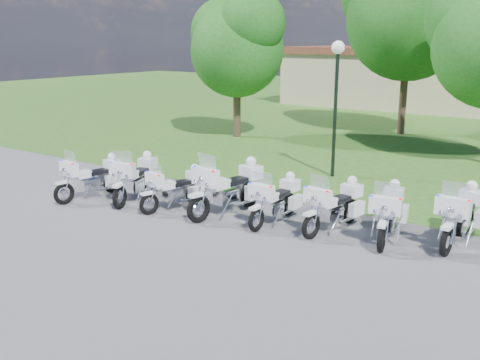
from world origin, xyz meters
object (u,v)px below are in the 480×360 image
Objects in this scene: motorcycle_6 at (389,212)px; motorcycle_3 at (230,187)px; motorcycle_1 at (136,177)px; motorcycle_7 at (461,215)px; motorcycle_5 at (335,205)px; motorcycle_4 at (276,199)px; lamp_post at (337,76)px; motorcycle_2 at (176,188)px; motorcycle_0 at (92,177)px.

motorcycle_3 is at bearing -3.09° from motorcycle_6.
motorcycle_3 is (3.06, 0.44, 0.07)m from motorcycle_1.
motorcycle_7 is (5.67, 1.23, -0.06)m from motorcycle_3.
motorcycle_5 is 0.98× the size of motorcycle_6.
motorcycle_6 is at bearing -168.66° from motorcycle_4.
motorcycle_1 reaches higher than motorcycle_4.
motorcycle_4 is at bearing -164.72° from motorcycle_3.
lamp_post is (-5.08, 4.09, 2.73)m from motorcycle_7.
motorcycle_5 is 6.07m from lamp_post.
motorcycle_5 reaches higher than motorcycle_2.
motorcycle_6 is 1.60m from motorcycle_7.
motorcycle_5 is at bearing 18.48° from motorcycle_7.
motorcycle_4 is (5.65, 1.17, -0.03)m from motorcycle_0.
motorcycle_1 is at bearing -143.68° from motorcycle_0.
motorcycle_3 is at bearing 14.61° from motorcycle_7.
lamp_post reaches higher than motorcycle_1.
motorcycle_7 is (1.47, 0.64, 0.03)m from motorcycle_6.
motorcycle_5 is 1.32m from motorcycle_6.
motorcycle_6 reaches higher than motorcycle_5.
motorcycle_1 is 0.89× the size of motorcycle_3.
motorcycle_7 is (9.92, 2.29, 0.04)m from motorcycle_0.
motorcycle_6 is at bearing -52.61° from lamp_post.
motorcycle_7 is (2.78, 0.80, 0.04)m from motorcycle_5.
lamp_post is at bearing -36.40° from motorcycle_7.
motorcycle_7 is at bearing -163.79° from motorcycle_4.
motorcycle_6 is at bearing 25.73° from motorcycle_7.
motorcycle_5 reaches higher than motorcycle_4.
motorcycle_2 is (1.56, -0.03, -0.07)m from motorcycle_1.
motorcycle_0 is 0.98× the size of motorcycle_1.
motorcycle_2 is at bearing 28.12° from motorcycle_3.
motorcycle_3 is at bearing 5.90° from motorcycle_4.
motorcycle_3 reaches higher than motorcycle_1.
motorcycle_4 is 0.97× the size of motorcycle_5.
motorcycle_7 is (4.27, 1.12, 0.07)m from motorcycle_4.
motorcycle_0 is at bearing 15.41° from motorcycle_7.
motorcycle_5 is at bearing -160.72° from motorcycle_3.
motorcycle_1 is 1.06× the size of motorcycle_4.
motorcycle_6 is at bearing -160.51° from motorcycle_0.
motorcycle_5 is 2.89m from motorcycle_7.
motorcycle_3 is (4.25, 1.07, 0.10)m from motorcycle_0.
motorcycle_6 is (7.26, 1.03, -0.02)m from motorcycle_1.
motorcycle_1 reaches higher than motorcycle_6.
motorcycle_4 is 4.42m from motorcycle_7.
motorcycle_1 is 0.51× the size of lamp_post.
motorcycle_4 is (4.46, 0.54, -0.06)m from motorcycle_1.
motorcycle_4 is at bearing -81.14° from lamp_post.
motorcycle_7 is 0.53× the size of lamp_post.
motorcycle_0 is 1.10× the size of motorcycle_2.
motorcycle_1 is 4.50m from motorcycle_4.
lamp_post is (-2.31, 4.89, 2.77)m from motorcycle_5.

